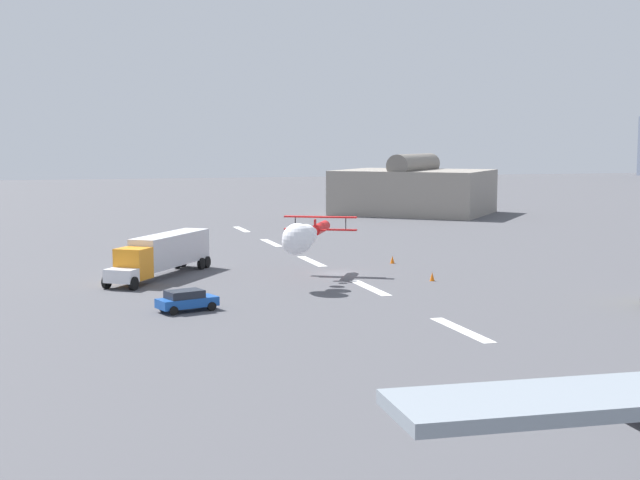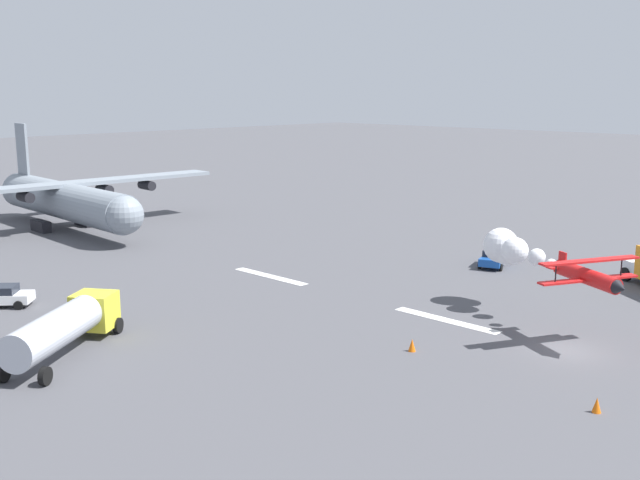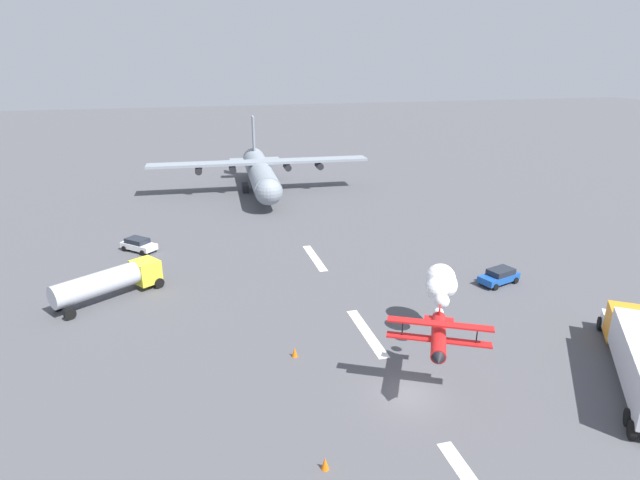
{
  "view_description": "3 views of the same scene",
  "coord_description": "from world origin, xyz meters",
  "px_view_note": "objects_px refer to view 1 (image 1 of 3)",
  "views": [
    {
      "loc": [
        77.54,
        -24.88,
        11.97
      ],
      "look_at": [
        0.03,
        -1.71,
        3.12
      ],
      "focal_mm": 50.52,
      "sensor_mm": 36.0,
      "label": 1
    },
    {
      "loc": [
        -18.45,
        40.47,
        15.09
      ],
      "look_at": [
        19.73,
        0.6,
        4.0
      ],
      "focal_mm": 42.18,
      "sensor_mm": 36.0,
      "label": 2
    },
    {
      "loc": [
        -26.73,
        13.29,
        21.26
      ],
      "look_at": [
        23.62,
        0.0,
        2.92
      ],
      "focal_mm": 29.31,
      "sensor_mm": 36.0,
      "label": 3
    }
  ],
  "objects_px": {
    "followme_car_yellow": "(186,300)",
    "stunt_biplane_red": "(303,236)",
    "traffic_cone_far": "(432,277)",
    "traffic_cone_near": "(392,260)",
    "semi_truck_orange": "(163,253)"
  },
  "relations": [
    {
      "from": "stunt_biplane_red",
      "to": "traffic_cone_far",
      "type": "xyz_separation_m",
      "value": [
        0.29,
        11.53,
        -3.81
      ]
    },
    {
      "from": "stunt_biplane_red",
      "to": "traffic_cone_near",
      "type": "bearing_deg",
      "value": 132.3
    },
    {
      "from": "followme_car_yellow",
      "to": "traffic_cone_near",
      "type": "xyz_separation_m",
      "value": [
        -19.4,
        23.17,
        -0.44
      ]
    },
    {
      "from": "followme_car_yellow",
      "to": "traffic_cone_far",
      "type": "height_order",
      "value": "followme_car_yellow"
    },
    {
      "from": "stunt_biplane_red",
      "to": "traffic_cone_near",
      "type": "xyz_separation_m",
      "value": [
        -11.2,
        12.31,
        -3.81
      ]
    },
    {
      "from": "stunt_biplane_red",
      "to": "traffic_cone_far",
      "type": "bearing_deg",
      "value": 88.55
    },
    {
      "from": "stunt_biplane_red",
      "to": "traffic_cone_near",
      "type": "height_order",
      "value": "stunt_biplane_red"
    },
    {
      "from": "followme_car_yellow",
      "to": "semi_truck_orange",
      "type": "bearing_deg",
      "value": 178.55
    },
    {
      "from": "semi_truck_orange",
      "to": "traffic_cone_near",
      "type": "height_order",
      "value": "semi_truck_orange"
    },
    {
      "from": "stunt_biplane_red",
      "to": "semi_truck_orange",
      "type": "relative_size",
      "value": 0.91
    },
    {
      "from": "stunt_biplane_red",
      "to": "followme_car_yellow",
      "type": "distance_m",
      "value": 14.02
    },
    {
      "from": "traffic_cone_near",
      "to": "traffic_cone_far",
      "type": "xyz_separation_m",
      "value": [
        11.49,
        -0.78,
        0.0
      ]
    },
    {
      "from": "followme_car_yellow",
      "to": "traffic_cone_far",
      "type": "relative_size",
      "value": 6.09
    },
    {
      "from": "followme_car_yellow",
      "to": "stunt_biplane_red",
      "type": "bearing_deg",
      "value": 127.06
    },
    {
      "from": "semi_truck_orange",
      "to": "traffic_cone_near",
      "type": "bearing_deg",
      "value": 95.68
    }
  ]
}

